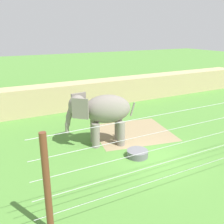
% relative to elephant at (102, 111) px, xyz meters
% --- Properties ---
extents(ground_plane, '(120.00, 120.00, 0.00)m').
position_rel_elephant_xyz_m(ground_plane, '(1.51, -2.81, -1.95)').
color(ground_plane, '#518938').
extents(dirt_patch, '(5.45, 5.08, 0.01)m').
position_rel_elephant_xyz_m(dirt_patch, '(2.45, 0.60, -1.95)').
color(dirt_patch, '#937F5B').
rests_on(dirt_patch, ground).
extents(embankment_wall, '(36.00, 1.80, 2.11)m').
position_rel_elephant_xyz_m(embankment_wall, '(1.51, 7.56, -0.90)').
color(embankment_wall, tan).
rests_on(embankment_wall, ground).
extents(elephant, '(3.83, 2.25, 2.95)m').
position_rel_elephant_xyz_m(elephant, '(0.00, 0.00, 0.00)').
color(elephant, gray).
rests_on(elephant, ground).
extents(enrichment_ball, '(1.02, 1.02, 1.02)m').
position_rel_elephant_xyz_m(enrichment_ball, '(2.22, 3.29, -1.44)').
color(enrichment_ball, gray).
rests_on(enrichment_ball, ground).
extents(cable_fence, '(12.95, 0.22, 3.49)m').
position_rel_elephant_xyz_m(cable_fence, '(1.51, -5.30, -0.19)').
color(cable_fence, brown).
rests_on(cable_fence, ground).
extents(water_tub, '(1.10, 1.10, 0.35)m').
position_rel_elephant_xyz_m(water_tub, '(0.90, -2.30, -1.77)').
color(water_tub, slate).
rests_on(water_tub, ground).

